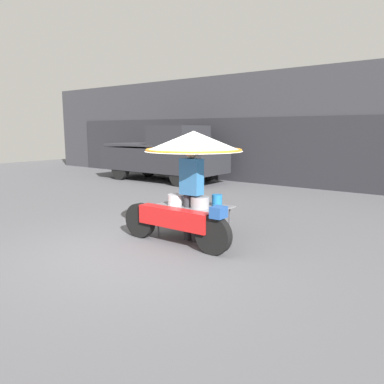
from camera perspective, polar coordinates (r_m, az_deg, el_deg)
ground_plane at (r=6.22m, az=-7.68°, el=-8.95°), size 36.00×36.00×0.00m
shopfront_building at (r=13.99m, az=19.96°, el=9.05°), size 28.00×2.06×4.00m
vendor_motorcycle_cart at (r=6.59m, az=-0.10°, el=5.09°), size 2.24×1.74×1.93m
vendor_person at (r=6.52m, az=-0.08°, el=0.65°), size 0.38×0.23×1.69m
pickup_truck at (r=14.43m, az=-4.14°, el=5.68°), size 5.03×1.89×2.11m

